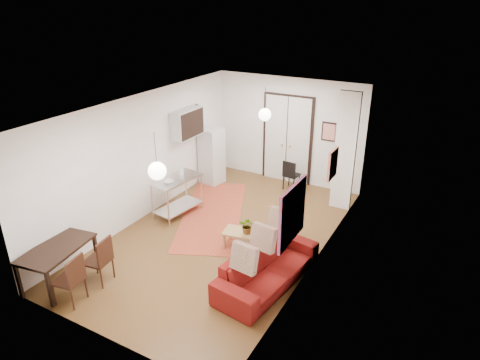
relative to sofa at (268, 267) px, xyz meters
The scene contains 27 objects.
floor 1.94m from the sofa, 146.28° to the left, with size 7.00×7.00×0.00m, color brown.
ceiling 3.20m from the sofa, 146.28° to the left, with size 4.20×7.00×0.02m, color white.
wall_back 4.95m from the sofa, 109.18° to the left, with size 4.20×0.02×2.90m, color white.
wall_front 3.12m from the sofa, 123.00° to the right, with size 4.20×0.02×2.90m, color white.
wall_left 3.99m from the sofa, 163.98° to the left, with size 0.02×7.00×2.90m, color white.
wall_right 1.62m from the sofa, 64.08° to the left, with size 0.02×7.00×2.90m, color white.
double_doors 4.86m from the sofa, 109.36° to the left, with size 1.44×0.06×2.50m, color silver.
stub_partition 3.79m from the sofa, 85.81° to the left, with size 0.50×0.10×2.90m, color white.
wall_cabinet 4.61m from the sofa, 143.88° to the left, with size 0.35×1.00×0.70m, color silver.
painting_popart 1.42m from the sofa, 21.39° to the right, with size 0.05×1.00×1.00m, color red.
painting_abstract 2.42m from the sofa, 75.25° to the left, with size 0.05×0.50×0.60m, color beige.
poster_back 4.72m from the sofa, 95.50° to the left, with size 0.40×0.03×0.50m, color red.
print_left 5.03m from the sofa, 140.08° to the left, with size 0.03×0.44×0.54m, color olive.
pendant_back 3.94m from the sofa, 117.41° to the left, with size 0.30×0.30×0.80m.
pendant_front 2.66m from the sofa, 149.30° to the right, with size 0.30×0.30×0.80m.
kilim_rug 2.93m from the sofa, 142.34° to the left, with size 1.35×3.60×0.01m, color #C25030.
sofa is the anchor object (origin of this frame).
coffee_table 1.29m from the sofa, 138.53° to the left, with size 0.88×0.59×0.36m.
potted_plant 1.24m from the sofa, 135.41° to the left, with size 0.27×0.32×0.35m, color #36672E.
kitchen_counter 3.36m from the sofa, 155.22° to the left, with size 0.77×1.28×0.93m.
bowl 3.29m from the sofa, 160.06° to the left, with size 0.22×0.22×0.05m, color beige.
soap_bottle 3.57m from the sofa, 151.85° to the left, with size 0.09×0.09×0.19m, color teal.
fridge 4.78m from the sofa, 134.49° to the left, with size 0.55×0.55×1.56m, color silver.
dining_table 3.80m from the sofa, 151.79° to the right, with size 0.96×1.43×0.74m.
dining_chair_near 3.06m from the sofa, 153.79° to the right, with size 0.50×0.65×0.91m.
dining_chair_far 3.40m from the sofa, 143.85° to the right, with size 0.50×0.65×0.91m.
black_side_chair 4.31m from the sofa, 106.43° to the left, with size 0.41×0.41×0.82m.
Camera 1 is at (4.26, -6.95, 4.89)m, focal length 32.00 mm.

